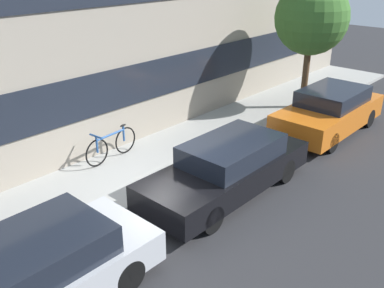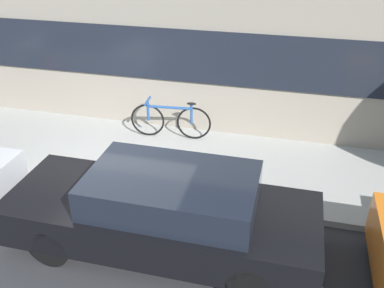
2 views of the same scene
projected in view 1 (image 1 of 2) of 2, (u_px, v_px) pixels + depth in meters
ground_plane at (155, 197)px, 9.73m from camera, size 56.00×56.00×0.00m
sidewalk_strip at (119, 177)px, 10.51m from camera, size 28.00×2.61×0.12m
rowhouse_facade at (59, 1)px, 9.95m from camera, size 28.00×1.02×8.11m
parked_car_silver at (32, 275)px, 6.47m from camera, size 4.05×1.71×1.27m
parked_car_black at (228, 168)px, 9.70m from camera, size 4.48×1.64×1.27m
parked_car_orange at (329, 111)px, 13.06m from camera, size 4.19×1.73×1.36m
bicycle at (111, 145)px, 11.11m from camera, size 1.73×0.44×0.83m
street_tree at (312, 18)px, 13.88m from camera, size 2.41×2.41×4.26m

